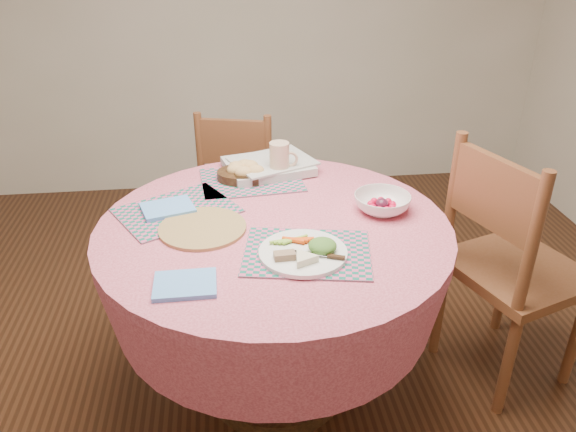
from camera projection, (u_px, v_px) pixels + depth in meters
name	position (u px, v px, depth m)	size (l,w,h in m)	color
ground	(276.00, 384.00, 2.31)	(4.00, 4.00, 0.00)	#331C0F
dining_table	(274.00, 271.00, 2.04)	(1.24, 1.24, 0.75)	#DB6681
chair_right	(508.00, 264.00, 2.14)	(0.58, 0.59, 1.02)	brown
chair_back	(241.00, 185.00, 2.92)	(0.49, 0.48, 0.88)	brown
placemat_front	(307.00, 253.00, 1.78)	(0.40, 0.30, 0.01)	#116351
placemat_left	(177.00, 211.00, 2.04)	(0.40, 0.30, 0.01)	#116351
placemat_back	(251.00, 180.00, 2.28)	(0.40, 0.30, 0.01)	#116351
wicker_trivet	(203.00, 228.00, 1.92)	(0.30, 0.30, 0.01)	olive
napkin_near	(185.00, 285.00, 1.62)	(0.18, 0.14, 0.01)	#5E9FF2
napkin_far	(168.00, 208.00, 2.03)	(0.18, 0.14, 0.01)	#5E9FF2
dinner_plate	(305.00, 251.00, 1.76)	(0.28, 0.28, 0.05)	white
bread_bowl	(245.00, 171.00, 2.27)	(0.23, 0.23, 0.08)	black
latte_mug	(280.00, 160.00, 2.27)	(0.12, 0.08, 0.15)	#CEAA8D
fruit_bowl	(382.00, 203.00, 2.03)	(0.25, 0.25, 0.06)	white
newspaper_stack	(269.00, 165.00, 2.35)	(0.41, 0.36, 0.04)	silver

